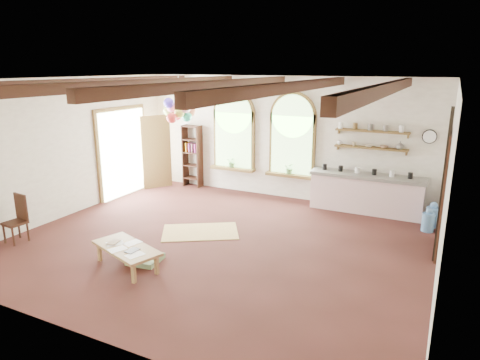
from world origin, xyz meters
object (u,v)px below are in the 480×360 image
Objects in this scene: side_chair at (17,228)px; coffee_table at (126,249)px; kitchen_counter at (366,193)px; balloon_cluster at (179,110)px.

coffee_table is at bearing 1.76° from side_chair.
coffee_table is 2.76m from side_chair.
kitchen_counter is 2.77× the size of side_chair.
side_chair is 0.83× the size of balloon_cluster.
kitchen_counter is 1.80× the size of coffee_table.
kitchen_counter is 5.84m from coffee_table.
coffee_table is 4.71m from balloon_cluster.
kitchen_counter is 2.31× the size of balloon_cluster.
side_chair is 4.73m from balloon_cluster.
side_chair is at bearing -178.24° from coffee_table.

